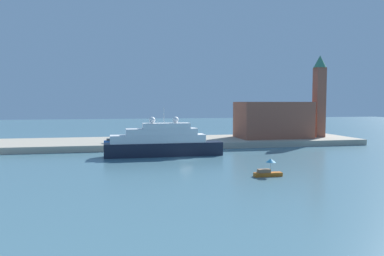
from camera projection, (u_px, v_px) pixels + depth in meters
name	position (u px, v px, depth m)	size (l,w,h in m)	color
ground	(186.00, 160.00, 77.37)	(400.00, 400.00, 0.00)	slate
quay_dock	(169.00, 142.00, 104.21)	(110.00, 23.00, 1.59)	#ADA38E
large_yacht	(163.00, 143.00, 82.68)	(26.47, 4.31, 11.08)	black
small_motorboat	(268.00, 170.00, 59.91)	(4.66, 1.63, 2.89)	#C66019
harbor_building	(273.00, 120.00, 108.94)	(20.84, 12.26, 10.66)	#93513D
bell_tower	(319.00, 93.00, 110.66)	(3.85, 3.85, 24.60)	#93513D
parked_car	(113.00, 141.00, 94.42)	(4.48, 1.70, 1.21)	#1E4C99
person_figure	(132.00, 141.00, 92.77)	(0.36, 0.36, 1.72)	#334C8C
mooring_bollard	(170.00, 142.00, 93.54)	(0.52, 0.52, 0.72)	black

